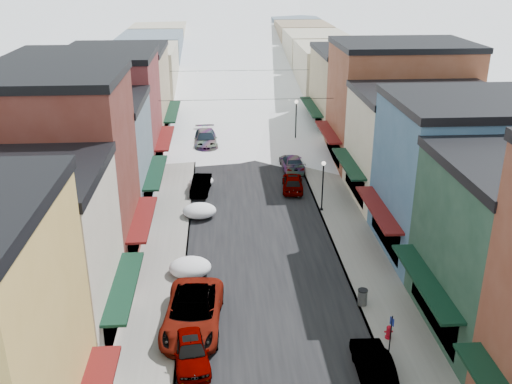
{
  "coord_description": "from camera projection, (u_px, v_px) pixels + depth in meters",
  "views": [
    {
      "loc": [
        -2.66,
        -12.45,
        18.32
      ],
      "look_at": [
        0.0,
        27.12,
        2.11
      ],
      "focal_mm": 40.0,
      "sensor_mm": 36.0,
      "label": 1
    }
  ],
  "objects": [
    {
      "name": "road",
      "position": [
        239.0,
        112.0,
        74.01
      ],
      "size": [
        10.0,
        160.0,
        0.01
      ],
      "primitive_type": "cube",
      "color": "black",
      "rests_on": "ground"
    },
    {
      "name": "sidewalk_left",
      "position": [
        188.0,
        112.0,
        73.57
      ],
      "size": [
        3.2,
        160.0,
        0.15
      ],
      "primitive_type": "cube",
      "color": "gray",
      "rests_on": "ground"
    },
    {
      "name": "sidewalk_right",
      "position": [
        289.0,
        110.0,
        74.39
      ],
      "size": [
        3.2,
        160.0,
        0.15
      ],
      "primitive_type": "cube",
      "color": "gray",
      "rests_on": "ground"
    },
    {
      "name": "curb_left",
      "position": [
        200.0,
        112.0,
        73.67
      ],
      "size": [
        0.1,
        160.0,
        0.15
      ],
      "primitive_type": "cube",
      "color": "slate",
      "rests_on": "ground"
    },
    {
      "name": "curb_right",
      "position": [
        278.0,
        110.0,
        74.3
      ],
      "size": [
        0.1,
        160.0,
        0.15
      ],
      "primitive_type": "cube",
      "color": "slate",
      "rests_on": "ground"
    },
    {
      "name": "bldg_l_cream",
      "position": [
        4.0,
        262.0,
        27.52
      ],
      "size": [
        11.3,
        8.2,
        9.5
      ],
      "color": "beige",
      "rests_on": "ground"
    },
    {
      "name": "bldg_l_brick_near",
      "position": [
        37.0,
        176.0,
        34.31
      ],
      "size": [
        12.3,
        8.2,
        12.5
      ],
      "color": "maroon",
      "rests_on": "ground"
    },
    {
      "name": "bldg_l_grayblue",
      "position": [
        80.0,
        158.0,
        42.86
      ],
      "size": [
        11.3,
        9.2,
        9.0
      ],
      "color": "slate",
      "rests_on": "ground"
    },
    {
      "name": "bldg_l_brick_far",
      "position": [
        89.0,
        115.0,
        50.73
      ],
      "size": [
        13.3,
        9.2,
        11.0
      ],
      "color": "maroon",
      "rests_on": "ground"
    },
    {
      "name": "bldg_l_tan",
      "position": [
        118.0,
        95.0,
        60.22
      ],
      "size": [
        11.3,
        11.2,
        10.0
      ],
      "color": "tan",
      "rests_on": "ground"
    },
    {
      "name": "bldg_r_blue",
      "position": [
        466.0,
        177.0,
        36.83
      ],
      "size": [
        11.3,
        9.2,
        10.5
      ],
      "color": "#395F81",
      "rests_on": "ground"
    },
    {
      "name": "bldg_r_cream",
      "position": [
        425.0,
        146.0,
        45.45
      ],
      "size": [
        12.3,
        9.2,
        9.0
      ],
      "color": "beige",
      "rests_on": "ground"
    },
    {
      "name": "bldg_r_brick_far",
      "position": [
        399.0,
        104.0,
        53.32
      ],
      "size": [
        13.3,
        9.2,
        11.5
      ],
      "color": "brown",
      "rests_on": "ground"
    },
    {
      "name": "bldg_r_tan",
      "position": [
        362.0,
        92.0,
        62.87
      ],
      "size": [
        11.3,
        11.2,
        9.5
      ],
      "color": "tan",
      "rests_on": "ground"
    },
    {
      "name": "distant_blocks",
      "position": [
        233.0,
        53.0,
        93.74
      ],
      "size": [
        34.0,
        55.0,
        8.0
      ],
      "color": "gray",
      "rests_on": "ground"
    },
    {
      "name": "overhead_cables",
      "position": [
        243.0,
        83.0,
        60.12
      ],
      "size": [
        16.4,
        15.04,
        0.04
      ],
      "color": "black",
      "rests_on": "ground"
    },
    {
      "name": "car_white_suv",
      "position": [
        193.0,
        313.0,
        30.3
      ],
      "size": [
        3.45,
        6.66,
        1.79
      ],
      "primitive_type": "imported",
      "rotation": [
        0.0,
        0.0,
        -0.07
      ],
      "color": "silver",
      "rests_on": "ground"
    },
    {
      "name": "car_silver_sedan",
      "position": [
        191.0,
        350.0,
        27.75
      ],
      "size": [
        2.18,
        4.34,
        1.42
      ],
      "primitive_type": "imported",
      "rotation": [
        0.0,
        0.0,
        0.13
      ],
      "color": "#A4A7AC",
      "rests_on": "ground"
    },
    {
      "name": "car_dark_hatch",
      "position": [
        201.0,
        185.0,
        48.19
      ],
      "size": [
        1.84,
        4.19,
        1.34
      ],
      "primitive_type": "imported",
      "rotation": [
        0.0,
        0.0,
        -0.11
      ],
      "color": "black",
      "rests_on": "ground"
    },
    {
      "name": "car_silver_wagon",
      "position": [
        206.0,
        139.0,
        59.7
      ],
      "size": [
        2.67,
        6.01,
        1.71
      ],
      "primitive_type": "imported",
      "rotation": [
        0.0,
        0.0,
        0.05
      ],
      "color": "#94969C",
      "rests_on": "ground"
    },
    {
      "name": "car_green_sedan",
      "position": [
        374.0,
        366.0,
        26.68
      ],
      "size": [
        1.55,
        4.25,
        1.39
      ],
      "primitive_type": "imported",
      "rotation": [
        0.0,
        0.0,
        3.12
      ],
      "color": "black",
      "rests_on": "ground"
    },
    {
      "name": "car_gray_suv",
      "position": [
        293.0,
        182.0,
        48.56
      ],
      "size": [
        2.14,
        4.45,
        1.47
      ],
      "primitive_type": "imported",
      "rotation": [
        0.0,
        0.0,
        3.04
      ],
      "color": "gray",
      "rests_on": "ground"
    },
    {
      "name": "car_black_sedan",
      "position": [
        292.0,
        163.0,
        53.3
      ],
      "size": [
        2.11,
        4.94,
        1.42
      ],
      "primitive_type": "imported",
      "rotation": [
        0.0,
        0.0,
        3.17
      ],
      "color": "black",
      "rests_on": "ground"
    },
    {
      "name": "car_lane_silver",
      "position": [
        228.0,
        112.0,
        70.8
      ],
      "size": [
        2.3,
        4.74,
        1.56
      ],
      "primitive_type": "imported",
      "rotation": [
        0.0,
        0.0,
        0.1
      ],
      "color": "gray",
      "rests_on": "ground"
    },
    {
      "name": "car_lane_white",
      "position": [
        254.0,
        100.0,
        76.5
      ],
      "size": [
        2.86,
        5.65,
        1.53
      ],
      "primitive_type": "imported",
      "rotation": [
        0.0,
        0.0,
        3.08
      ],
      "color": "#B9B9BC",
      "rests_on": "ground"
    },
    {
      "name": "fire_hydrant",
      "position": [
        388.0,
        332.0,
        29.39
      ],
      "size": [
        0.44,
        0.33,
        0.75
      ],
      "color": "#AA0918",
      "rests_on": "sidewalk_right"
    },
    {
      "name": "parking_sign",
      "position": [
        391.0,
        333.0,
        27.75
      ],
      "size": [
        0.12,
        0.3,
        2.28
      ],
      "color": "black",
      "rests_on": "sidewalk_right"
    },
    {
      "name": "trash_can",
      "position": [
        362.0,
        297.0,
        32.2
      ],
      "size": [
        0.57,
        0.57,
        0.96
      ],
      "color": "#545759",
      "rests_on": "sidewalk_right"
    },
    {
      "name": "streetlamp_near",
      "position": [
        323.0,
        180.0,
        43.66
      ],
      "size": [
        0.33,
        0.33,
        4.02
      ],
      "color": "black",
      "rests_on": "sidewalk_right"
    },
    {
      "name": "streetlamp_far",
      "position": [
        296.0,
        117.0,
        59.22
      ],
      "size": [
        0.4,
        0.4,
        4.79
      ],
      "color": "black",
      "rests_on": "sidewalk_right"
    },
    {
      "name": "snow_pile_near",
      "position": [
        191.0,
        267.0,
        35.57
      ],
      "size": [
        2.63,
        2.82,
        1.11
      ],
      "color": "white",
      "rests_on": "ground"
    },
    {
      "name": "snow_pile_mid",
      "position": [
        200.0,
        210.0,
        43.6
      ],
      "size": [
        2.55,
        2.77,
        1.08
      ],
      "color": "white",
      "rests_on": "ground"
    },
    {
      "name": "snow_pile_far",
      "position": [
        202.0,
        181.0,
        49.72
      ],
      "size": [
        2.09,
        2.48,
        0.88
      ],
      "color": "white",
      "rests_on": "ground"
    }
  ]
}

